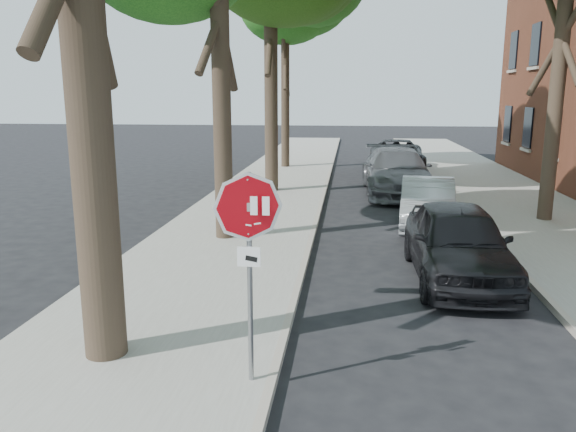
% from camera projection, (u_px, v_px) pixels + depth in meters
% --- Properties ---
extents(ground, '(120.00, 120.00, 0.00)m').
position_uv_depth(ground, '(307.00, 391.00, 6.94)').
color(ground, black).
rests_on(ground, ground).
extents(sidewalk_left, '(4.00, 55.00, 0.12)m').
position_uv_depth(sidewalk_left, '(261.00, 202.00, 18.85)').
color(sidewalk_left, gray).
rests_on(sidewalk_left, ground).
extents(sidewalk_right, '(4.00, 55.00, 0.12)m').
position_uv_depth(sidewalk_right, '(523.00, 207.00, 17.93)').
color(sidewalk_right, gray).
rests_on(sidewalk_right, ground).
extents(curb_left, '(0.12, 55.00, 0.13)m').
position_uv_depth(curb_left, '(321.00, 203.00, 18.63)').
color(curb_left, '#9E9384').
rests_on(curb_left, ground).
extents(curb_right, '(0.12, 55.00, 0.13)m').
position_uv_depth(curb_right, '(457.00, 206.00, 18.15)').
color(curb_right, '#9E9384').
rests_on(curb_right, ground).
extents(stop_sign, '(0.76, 0.34, 2.61)m').
position_uv_depth(stop_sign, '(249.00, 238.00, 6.57)').
color(stop_sign, gray).
rests_on(stop_sign, sidewalk_left).
extents(tree_far, '(5.29, 4.91, 9.33)m').
position_uv_depth(tree_far, '(285.00, 15.00, 26.20)').
color(tree_far, black).
rests_on(tree_far, sidewalk_left).
extents(car_a, '(1.83, 4.45, 1.51)m').
position_uv_depth(car_a, '(458.00, 242.00, 11.00)').
color(car_a, black).
rests_on(car_a, ground).
extents(car_b, '(1.83, 4.15, 1.32)m').
position_uv_depth(car_b, '(427.00, 203.00, 15.41)').
color(car_b, '#A2A6AA').
rests_on(car_b, ground).
extents(car_c, '(2.47, 5.76, 1.65)m').
position_uv_depth(car_c, '(397.00, 172.00, 20.43)').
color(car_c, '#505256').
rests_on(car_c, ground).
extents(car_d, '(2.83, 5.59, 1.51)m').
position_uv_depth(car_d, '(396.00, 156.00, 26.10)').
color(car_d, black).
rests_on(car_d, ground).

